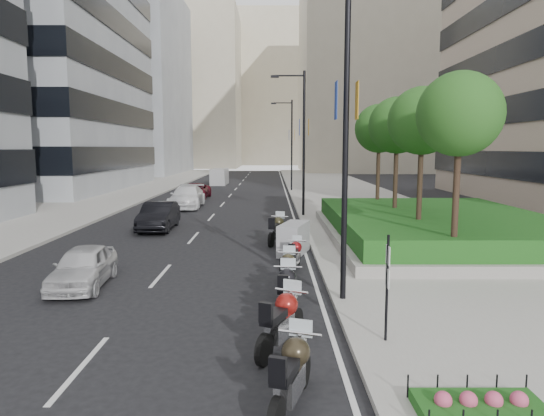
{
  "coord_description": "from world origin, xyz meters",
  "views": [
    {
      "loc": [
        2.3,
        -12.18,
        4.35
      ],
      "look_at": [
        2.32,
        6.65,
        2.0
      ],
      "focal_mm": 32.0,
      "sensor_mm": 36.0,
      "label": 1
    }
  ],
  "objects_px": {
    "lamp_post_2": "(290,140)",
    "motorcycle_1": "(282,321)",
    "motorcycle_2": "(286,291)",
    "car_a": "(83,267)",
    "motorcycle_6": "(277,230)",
    "car_d": "(195,191)",
    "lamp_post_0": "(340,121)",
    "motorcycle_0": "(292,374)",
    "motorcycle_3": "(287,271)",
    "motorcycle_4": "(295,255)",
    "lamp_post_1": "(301,136)",
    "parking_sign": "(387,282)",
    "motorcycle_5": "(294,239)",
    "delivery_van": "(219,177)",
    "car_b": "(159,216)",
    "car_c": "(187,197)"
  },
  "relations": [
    {
      "from": "lamp_post_0",
      "to": "motorcycle_1",
      "type": "xyz_separation_m",
      "value": [
        -1.62,
        -3.11,
        -4.44
      ]
    },
    {
      "from": "lamp_post_0",
      "to": "motorcycle_6",
      "type": "height_order",
      "value": "lamp_post_0"
    },
    {
      "from": "lamp_post_1",
      "to": "car_d",
      "type": "distance_m",
      "value": 14.71
    },
    {
      "from": "lamp_post_2",
      "to": "motorcycle_2",
      "type": "relative_size",
      "value": 3.89
    },
    {
      "from": "motorcycle_6",
      "to": "delivery_van",
      "type": "xyz_separation_m",
      "value": [
        -6.42,
        35.54,
        0.24
      ]
    },
    {
      "from": "lamp_post_2",
      "to": "motorcycle_1",
      "type": "distance_m",
      "value": 38.4
    },
    {
      "from": "lamp_post_1",
      "to": "motorcycle_6",
      "type": "relative_size",
      "value": 3.84
    },
    {
      "from": "motorcycle_0",
      "to": "motorcycle_3",
      "type": "relative_size",
      "value": 1.03
    },
    {
      "from": "motorcycle_1",
      "to": "car_d",
      "type": "distance_m",
      "value": 32.08
    },
    {
      "from": "car_a",
      "to": "car_b",
      "type": "xyz_separation_m",
      "value": [
        -0.08,
        10.63,
        0.1
      ]
    },
    {
      "from": "motorcycle_2",
      "to": "motorcycle_3",
      "type": "xyz_separation_m",
      "value": [
        0.1,
        2.17,
        -0.04
      ]
    },
    {
      "from": "delivery_van",
      "to": "lamp_post_1",
      "type": "bearing_deg",
      "value": -72.04
    },
    {
      "from": "lamp_post_0",
      "to": "lamp_post_2",
      "type": "relative_size",
      "value": 1.0
    },
    {
      "from": "lamp_post_2",
      "to": "motorcycle_6",
      "type": "distance_m",
      "value": 26.82
    },
    {
      "from": "car_a",
      "to": "car_c",
      "type": "height_order",
      "value": "car_c"
    },
    {
      "from": "lamp_post_2",
      "to": "car_d",
      "type": "height_order",
      "value": "lamp_post_2"
    },
    {
      "from": "motorcycle_0",
      "to": "motorcycle_3",
      "type": "xyz_separation_m",
      "value": [
        0.14,
        6.88,
        -0.04
      ]
    },
    {
      "from": "car_a",
      "to": "motorcycle_6",
      "type": "bearing_deg",
      "value": 43.65
    },
    {
      "from": "motorcycle_2",
      "to": "car_b",
      "type": "xyz_separation_m",
      "value": [
        -6.38,
        13.14,
        0.12
      ]
    },
    {
      "from": "parking_sign",
      "to": "motorcycle_5",
      "type": "bearing_deg",
      "value": 99.71
    },
    {
      "from": "motorcycle_1",
      "to": "motorcycle_2",
      "type": "distance_m",
      "value": 2.27
    },
    {
      "from": "motorcycle_1",
      "to": "delivery_van",
      "type": "relative_size",
      "value": 0.49
    },
    {
      "from": "motorcycle_0",
      "to": "motorcycle_3",
      "type": "height_order",
      "value": "motorcycle_0"
    },
    {
      "from": "motorcycle_4",
      "to": "car_d",
      "type": "distance_m",
      "value": 25.54
    },
    {
      "from": "lamp_post_0",
      "to": "car_a",
      "type": "xyz_separation_m",
      "value": [
        -7.77,
        1.68,
        -4.43
      ]
    },
    {
      "from": "motorcycle_5",
      "to": "car_c",
      "type": "xyz_separation_m",
      "value": [
        -7.08,
        15.67,
        0.15
      ]
    },
    {
      "from": "motorcycle_3",
      "to": "motorcycle_4",
      "type": "height_order",
      "value": "motorcycle_3"
    },
    {
      "from": "lamp_post_0",
      "to": "motorcycle_2",
      "type": "distance_m",
      "value": 4.76
    },
    {
      "from": "delivery_van",
      "to": "parking_sign",
      "type": "bearing_deg",
      "value": -78.08
    },
    {
      "from": "motorcycle_6",
      "to": "car_c",
      "type": "xyz_separation_m",
      "value": [
        -6.41,
        13.39,
        0.15
      ]
    },
    {
      "from": "lamp_post_0",
      "to": "delivery_van",
      "type": "relative_size",
      "value": 1.98
    },
    {
      "from": "motorcycle_2",
      "to": "motorcycle_3",
      "type": "distance_m",
      "value": 2.17
    },
    {
      "from": "car_b",
      "to": "motorcycle_6",
      "type": "bearing_deg",
      "value": -31.97
    },
    {
      "from": "motorcycle_1",
      "to": "delivery_van",
      "type": "height_order",
      "value": "delivery_van"
    },
    {
      "from": "lamp_post_0",
      "to": "motorcycle_1",
      "type": "height_order",
      "value": "lamp_post_0"
    },
    {
      "from": "motorcycle_2",
      "to": "motorcycle_5",
      "type": "bearing_deg",
      "value": 2.97
    },
    {
      "from": "car_c",
      "to": "car_d",
      "type": "distance_m",
      "value": 6.28
    },
    {
      "from": "car_a",
      "to": "motorcycle_4",
      "type": "bearing_deg",
      "value": 12.77
    },
    {
      "from": "lamp_post_1",
      "to": "motorcycle_4",
      "type": "distance_m",
      "value": 13.99
    },
    {
      "from": "motorcycle_0",
      "to": "motorcycle_2",
      "type": "xyz_separation_m",
      "value": [
        0.05,
        4.71,
        0.0
      ]
    },
    {
      "from": "car_c",
      "to": "lamp_post_0",
      "type": "bearing_deg",
      "value": -70.82
    },
    {
      "from": "lamp_post_1",
      "to": "lamp_post_2",
      "type": "xyz_separation_m",
      "value": [
        0.0,
        18.0,
        0.0
      ]
    },
    {
      "from": "lamp_post_0",
      "to": "motorcycle_0",
      "type": "xyz_separation_m",
      "value": [
        -1.51,
        -5.55,
        -4.45
      ]
    },
    {
      "from": "lamp_post_1",
      "to": "motorcycle_5",
      "type": "xyz_separation_m",
      "value": [
        -0.94,
        -10.69,
        -4.42
      ]
    },
    {
      "from": "motorcycle_0",
      "to": "car_a",
      "type": "distance_m",
      "value": 9.56
    },
    {
      "from": "motorcycle_1",
      "to": "motorcycle_2",
      "type": "bearing_deg",
      "value": 20.53
    },
    {
      "from": "lamp_post_0",
      "to": "car_d",
      "type": "height_order",
      "value": "lamp_post_0"
    },
    {
      "from": "lamp_post_2",
      "to": "car_a",
      "type": "xyz_separation_m",
      "value": [
        -7.77,
        -33.32,
        -4.43
      ]
    },
    {
      "from": "lamp_post_2",
      "to": "motorcycle_2",
      "type": "bearing_deg",
      "value": -92.34
    },
    {
      "from": "lamp_post_0",
      "to": "lamp_post_2",
      "type": "distance_m",
      "value": 35.0
    }
  ]
}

